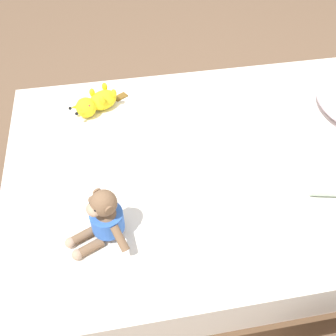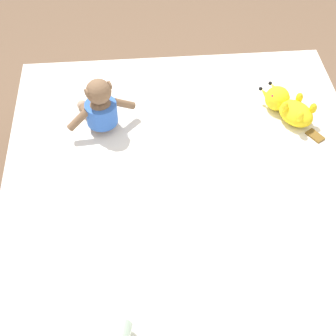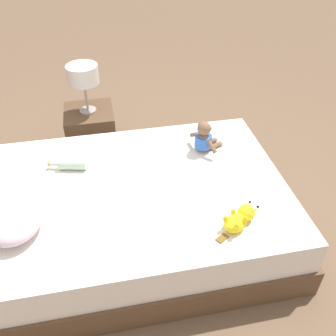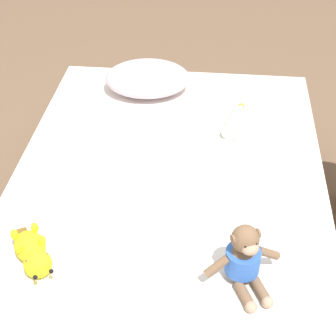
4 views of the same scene
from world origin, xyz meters
The scene contains 4 objects.
ground_plane centered at (0.00, 0.00, 0.00)m, with size 16.00×16.00×0.00m, color brown.
bed centered at (0.00, 0.00, 0.22)m, with size 1.39×1.98×0.44m.
plush_monkey centered at (0.32, -0.53, 0.53)m, with size 0.27×0.25×0.24m.
plush_yellow_creature centered at (-0.43, -0.54, 0.49)m, with size 0.23×0.30×0.10m.
Camera 2 is at (0.17, 0.87, 1.80)m, focal length 52.01 mm.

